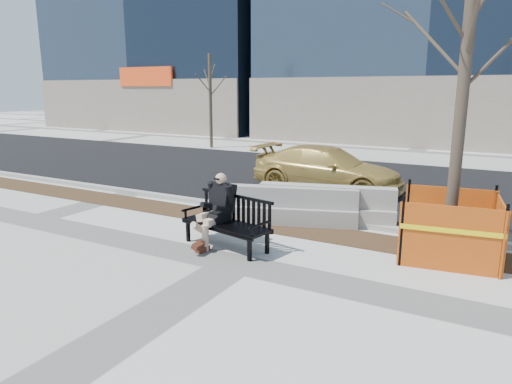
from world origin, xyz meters
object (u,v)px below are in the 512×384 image
sedan (326,190)px  jersey_barrier_left (291,223)px  tree_fence (447,256)px  bench (226,247)px  jersey_barrier_right (326,223)px  seated_man (218,243)px

sedan → jersey_barrier_left: bearing=-168.8°
tree_fence → sedan: size_ratio=1.37×
bench → jersey_barrier_right: (1.22, 2.79, 0.00)m
sedan → jersey_barrier_left: (0.58, -4.09, 0.00)m
bench → jersey_barrier_right: bench is taller
bench → tree_fence: tree_fence is taller
seated_man → tree_fence: bearing=31.3°
seated_man → tree_fence: size_ratio=0.23×
bench → seated_man: seated_man is taller
seated_man → tree_fence: tree_fence is taller
seated_man → bench: bearing=-10.6°
sedan → tree_fence: bearing=-134.0°
seated_man → jersey_barrier_right: 3.07m
jersey_barrier_left → sedan: bearing=79.6°
sedan → jersey_barrier_right: size_ratio=1.48×
tree_fence → jersey_barrier_left: bearing=171.0°
seated_man → sedan: bearing=100.3°
jersey_barrier_right → seated_man: bearing=-134.7°
bench → jersey_barrier_right: size_ratio=0.62×
bench → sedan: sedan is taller
sedan → bench: bearing=-175.8°
seated_man → jersey_barrier_right: seated_man is taller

